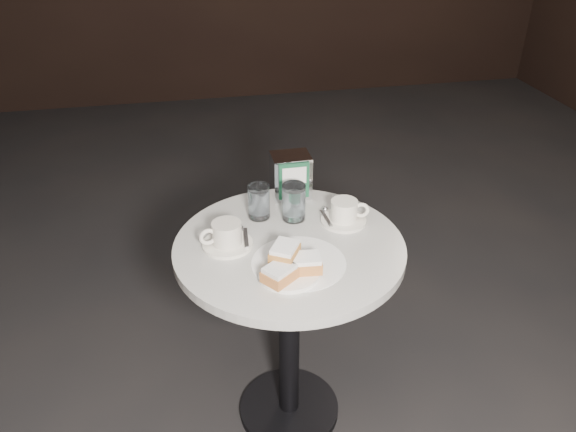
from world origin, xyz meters
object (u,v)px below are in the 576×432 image
Objects in this scene: coffee_cup_left at (227,236)px; napkin_dispenser at (291,175)px; water_glass_left at (259,202)px; beignet_plate at (290,266)px; coffee_cup_right at (344,213)px; cafe_table at (289,295)px; water_glass_right at (294,202)px.

napkin_dispenser reaches higher than coffee_cup_left.
beignet_plate is at bearing -84.08° from water_glass_left.
cafe_table is at bearing -144.14° from coffee_cup_right.
napkin_dispenser is at bearing 78.00° from beignet_plate.
water_glass_right reaches higher than beignet_plate.
coffee_cup_left is at bearing -153.30° from water_glass_right.
napkin_dispenser is at bearing 134.03° from coffee_cup_right.
water_glass_left is 0.18m from napkin_dispenser.
water_glass_left reaches higher than beignet_plate.
water_glass_left is 0.11m from water_glass_right.
coffee_cup_right is 1.42× the size of water_glass_right.
cafe_table is 4.22× the size of coffee_cup_left.
napkin_dispenser reaches higher than water_glass_left.
beignet_plate is at bearing -102.63° from napkin_dispenser.
cafe_table is 0.31m from water_glass_left.
water_glass_left is at bearing 95.92° from beignet_plate.
water_glass_left reaches higher than cafe_table.
water_glass_left reaches higher than coffee_cup_right.
water_glass_right is at bearing 16.42° from coffee_cup_left.
beignet_plate is 0.31m from water_glass_right.
beignet_plate is (-0.03, -0.15, 0.23)m from cafe_table.
water_glass_left is 0.94× the size of water_glass_right.
coffee_cup_right is at bearing -17.92° from water_glass_left.
coffee_cup_right is at bearing -0.98° from coffee_cup_left.
coffee_cup_right is 1.14× the size of napkin_dispenser.
napkin_dispenser reaches higher than beignet_plate.
beignet_plate is 0.33m from coffee_cup_right.
coffee_cup_left is (-0.19, 0.03, 0.23)m from cafe_table.
beignet_plate is 0.33m from water_glass_left.
beignet_plate is 0.46m from napkin_dispenser.
coffee_cup_right is 0.25m from napkin_dispenser.
coffee_cup_right is (0.20, 0.09, 0.23)m from cafe_table.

